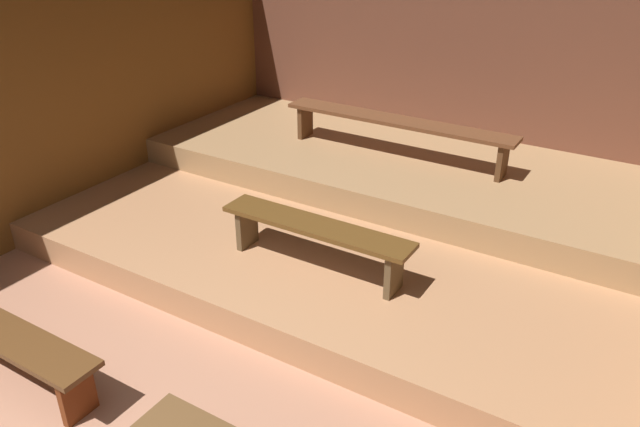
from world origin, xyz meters
TOP-DOWN VIEW (x-y plane):
  - ground at (0.00, 2.74)m, footprint 5.86×6.28m
  - wall_back at (0.00, 5.51)m, footprint 5.86×0.06m
  - wall_left at (-2.56, 2.74)m, footprint 0.06×6.28m
  - platform_lower at (0.00, 3.66)m, footprint 5.06×3.64m
  - platform_middle at (0.00, 4.50)m, footprint 5.06×1.97m
  - bench_lower_center at (0.15, 2.64)m, footprint 1.56×0.29m
  - bench_middle_center at (-0.07, 4.49)m, footprint 2.37×0.29m

SIDE VIEW (x-z plane):
  - ground at x=0.00m, z-range -0.08..0.00m
  - platform_lower at x=0.00m, z-range 0.00..0.26m
  - platform_middle at x=0.00m, z-range 0.26..0.51m
  - bench_lower_center at x=0.15m, z-range 0.37..0.75m
  - bench_middle_center at x=-0.07m, z-range 0.64..1.02m
  - wall_back at x=0.00m, z-range 0.00..2.44m
  - wall_left at x=-2.56m, z-range 0.00..2.44m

